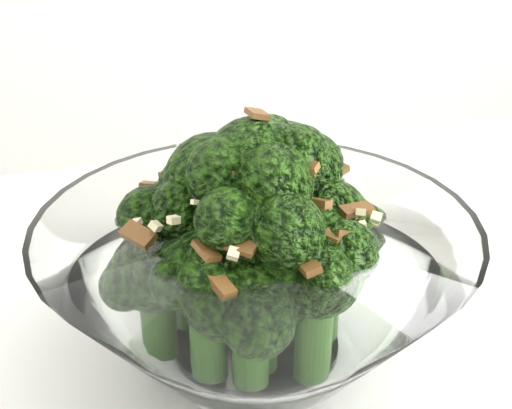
{
  "coord_description": "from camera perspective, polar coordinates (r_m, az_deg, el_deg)",
  "views": [
    {
      "loc": [
        0.12,
        -0.16,
        1.03
      ],
      "look_at": [
        0.14,
        0.18,
        0.85
      ],
      "focal_mm": 50.0,
      "sensor_mm": 36.0,
      "label": 1
    }
  ],
  "objects": [
    {
      "name": "broccoli_dish",
      "position": [
        0.4,
        -0.11,
        -5.4
      ],
      "size": [
        0.25,
        0.25,
        0.16
      ],
      "color": "white",
      "rests_on": "table"
    }
  ]
}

